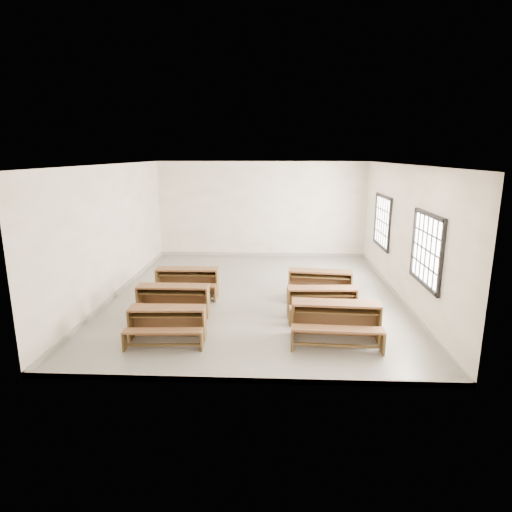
{
  "coord_description": "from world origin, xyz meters",
  "views": [
    {
      "loc": [
        0.46,
        -10.17,
        3.44
      ],
      "look_at": [
        0.0,
        0.0,
        1.0
      ],
      "focal_mm": 30.0,
      "sensor_mm": 36.0,
      "label": 1
    }
  ],
  "objects_px": {
    "desk_set_0": "(167,322)",
    "desk_set_3": "(336,319)",
    "desk_set_5": "(320,282)",
    "desk_set_1": "(173,299)",
    "desk_set_2": "(187,280)",
    "desk_set_4": "(322,300)"
  },
  "relations": [
    {
      "from": "desk_set_1",
      "to": "desk_set_4",
      "type": "relative_size",
      "value": 1.02
    },
    {
      "from": "desk_set_0",
      "to": "desk_set_1",
      "type": "xyz_separation_m",
      "value": [
        -0.17,
        1.2,
        0.03
      ]
    },
    {
      "from": "desk_set_2",
      "to": "desk_set_0",
      "type": "bearing_deg",
      "value": -88.24
    },
    {
      "from": "desk_set_0",
      "to": "desk_set_2",
      "type": "xyz_separation_m",
      "value": [
        -0.15,
        2.63,
        0.03
      ]
    },
    {
      "from": "desk_set_2",
      "to": "desk_set_3",
      "type": "distance_m",
      "value": 4.14
    },
    {
      "from": "desk_set_2",
      "to": "desk_set_5",
      "type": "bearing_deg",
      "value": -2.63
    },
    {
      "from": "desk_set_2",
      "to": "desk_set_4",
      "type": "distance_m",
      "value": 3.46
    },
    {
      "from": "desk_set_5",
      "to": "desk_set_3",
      "type": "bearing_deg",
      "value": -82.74
    },
    {
      "from": "desk_set_0",
      "to": "desk_set_5",
      "type": "xyz_separation_m",
      "value": [
        3.12,
        2.58,
        0.03
      ]
    },
    {
      "from": "desk_set_1",
      "to": "desk_set_5",
      "type": "bearing_deg",
      "value": 22.26
    },
    {
      "from": "desk_set_1",
      "to": "desk_set_2",
      "type": "distance_m",
      "value": 1.43
    },
    {
      "from": "desk_set_0",
      "to": "desk_set_5",
      "type": "relative_size",
      "value": 0.91
    },
    {
      "from": "desk_set_0",
      "to": "desk_set_1",
      "type": "height_order",
      "value": "desk_set_1"
    },
    {
      "from": "desk_set_0",
      "to": "desk_set_4",
      "type": "distance_m",
      "value": 3.3
    },
    {
      "from": "desk_set_0",
      "to": "desk_set_3",
      "type": "bearing_deg",
      "value": -0.36
    },
    {
      "from": "desk_set_4",
      "to": "desk_set_5",
      "type": "bearing_deg",
      "value": 83.23
    },
    {
      "from": "desk_set_1",
      "to": "desk_set_3",
      "type": "bearing_deg",
      "value": -17.95
    },
    {
      "from": "desk_set_4",
      "to": "desk_set_5",
      "type": "xyz_separation_m",
      "value": [
        0.08,
        1.28,
        0.01
      ]
    },
    {
      "from": "desk_set_1",
      "to": "desk_set_2",
      "type": "xyz_separation_m",
      "value": [
        0.02,
        1.43,
        -0.0
      ]
    },
    {
      "from": "desk_set_0",
      "to": "desk_set_1",
      "type": "bearing_deg",
      "value": 95.16
    },
    {
      "from": "desk_set_3",
      "to": "desk_set_4",
      "type": "distance_m",
      "value": 1.16
    },
    {
      "from": "desk_set_4",
      "to": "desk_set_5",
      "type": "relative_size",
      "value": 0.94
    }
  ]
}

